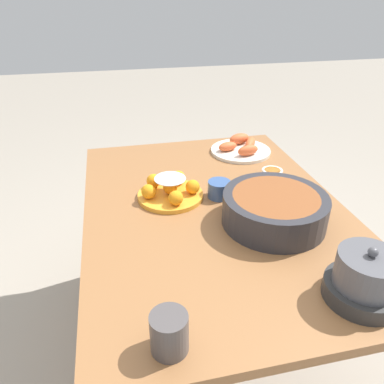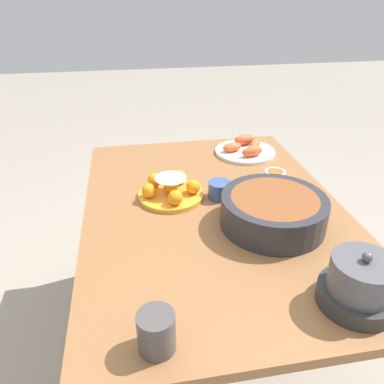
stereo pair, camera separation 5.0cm
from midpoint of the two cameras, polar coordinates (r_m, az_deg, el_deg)
ground_plane at (r=1.77m, az=1.84°, el=-22.16°), size 12.00×12.00×0.00m
dining_table at (r=1.34m, az=2.25°, el=-5.76°), size 1.24×0.88×0.71m
cake_plate at (r=1.34m, az=-4.42°, el=0.32°), size 0.23×0.23×0.08m
serving_bowl at (r=1.20m, az=11.30°, el=-2.49°), size 0.33×0.33×0.10m
sauce_bowl at (r=1.52m, az=11.20°, el=2.92°), size 0.08×0.08×0.03m
seafood_platter at (r=1.72m, az=6.63°, el=6.71°), size 0.27×0.27×0.06m
cup_near at (r=0.82m, az=-5.34°, el=-20.62°), size 0.08×0.08×0.09m
cup_far at (r=1.34m, az=3.09°, el=0.41°), size 0.08×0.08×0.06m
warming_pot at (r=0.99m, az=23.54°, el=-12.13°), size 0.19×0.19×0.15m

